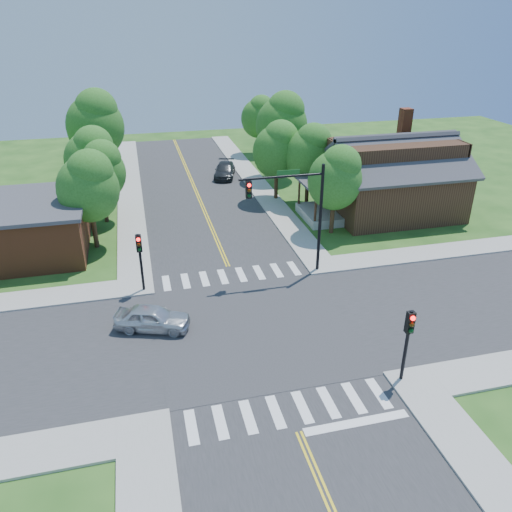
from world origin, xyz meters
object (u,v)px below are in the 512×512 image
object	(u,v)px
signal_pole_se	(408,333)
car_dgrey	(225,171)
signal_mast_ne	(295,204)
car_silver	(152,319)
signal_pole_nw	(140,252)
house_ne	(392,174)

from	to	relation	value
signal_pole_se	car_dgrey	distance (m)	33.03
signal_mast_ne	car_silver	bearing A→B (deg)	-155.24
signal_pole_se	signal_pole_nw	xyz separation A→B (m)	(-11.20, 11.20, 0.00)
car_silver	car_dgrey	bearing A→B (deg)	0.37
signal_pole_se	signal_pole_nw	world-z (taller)	same
signal_pole_nw	house_ne	xyz separation A→B (m)	(20.71, 8.66, 0.67)
signal_pole_se	house_ne	world-z (taller)	house_ne
signal_pole_se	signal_mast_ne	bearing A→B (deg)	98.56
signal_pole_nw	signal_mast_ne	bearing A→B (deg)	0.07
house_ne	car_silver	xyz separation A→B (m)	(-20.39, -12.89, -2.65)
signal_pole_nw	house_ne	world-z (taller)	house_ne
signal_pole_se	car_dgrey	size ratio (longest dim) A/B	0.75
signal_pole_se	car_dgrey	bearing A→B (deg)	93.65
car_silver	car_dgrey	xyz separation A→B (m)	(8.79, 25.94, 0.00)
signal_mast_ne	car_silver	distance (m)	10.95
signal_mast_ne	signal_pole_se	bearing A→B (deg)	-81.44
car_silver	signal_pole_nw	bearing A→B (deg)	23.33
signal_mast_ne	signal_pole_nw	distance (m)	9.76
signal_pole_se	car_silver	size ratio (longest dim) A/B	0.88
signal_pole_se	signal_pole_nw	distance (m)	15.84
signal_mast_ne	house_ne	world-z (taller)	signal_mast_ne
signal_pole_se	car_dgrey	xyz separation A→B (m)	(-2.10, 32.90, -1.98)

